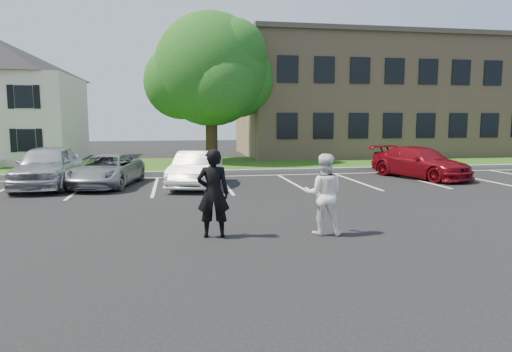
{
  "coord_description": "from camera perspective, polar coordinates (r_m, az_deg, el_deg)",
  "views": [
    {
      "loc": [
        -2.0,
        -10.2,
        2.71
      ],
      "look_at": [
        0.0,
        1.0,
        1.25
      ],
      "focal_mm": 32.0,
      "sensor_mm": 36.0,
      "label": 1
    }
  ],
  "objects": [
    {
      "name": "office_building",
      "position": [
        35.98,
        16.5,
        9.33
      ],
      "size": [
        22.4,
        10.4,
        8.3
      ],
      "color": "tan",
      "rests_on": "ground"
    },
    {
      "name": "stall_lines",
      "position": [
        19.64,
        -0.07,
        -0.6
      ],
      "size": [
        34.0,
        5.36,
        0.01
      ],
      "color": "silver",
      "rests_on": "ground"
    },
    {
      "name": "man_white_shirt",
      "position": [
        10.69,
        8.44,
        -2.27
      ],
      "size": [
        1.08,
        0.95,
        1.89
      ],
      "primitive_type": "imported",
      "rotation": [
        0.0,
        0.0,
        2.85
      ],
      "color": "white",
      "rests_on": "ground"
    },
    {
      "name": "grass_strip",
      "position": [
        26.41,
        -5.74,
        1.48
      ],
      "size": [
        44.0,
        8.0,
        0.08
      ],
      "primitive_type": "cube",
      "color": "#2C5014",
      "rests_on": "ground"
    },
    {
      "name": "car_white_sedan",
      "position": [
        18.08,
        -7.51,
        0.85
      ],
      "size": [
        2.48,
        4.44,
        1.39
      ],
      "primitive_type": "imported",
      "rotation": [
        0.0,
        0.0,
        -0.25
      ],
      "color": "white",
      "rests_on": "ground"
    },
    {
      "name": "man_black_suit",
      "position": [
        10.36,
        -5.38,
        -2.17
      ],
      "size": [
        0.77,
        0.54,
        2.02
      ],
      "primitive_type": "imported",
      "rotation": [
        0.0,
        0.0,
        3.06
      ],
      "color": "black",
      "rests_on": "ground"
    },
    {
      "name": "car_silver_west",
      "position": [
        19.52,
        -24.59,
        1.13
      ],
      "size": [
        1.97,
        4.88,
        1.66
      ],
      "primitive_type": "imported",
      "rotation": [
        0.0,
        0.0,
        -0.0
      ],
      "color": "#BCBCC1",
      "rests_on": "ground"
    },
    {
      "name": "car_red_compact",
      "position": [
        21.83,
        19.83,
        1.6
      ],
      "size": [
        3.48,
        5.19,
        1.4
      ],
      "primitive_type": "imported",
      "rotation": [
        0.0,
        0.0,
        0.35
      ],
      "color": "maroon",
      "rests_on": "ground"
    },
    {
      "name": "ground_plane",
      "position": [
        10.74,
        0.95,
        -7.3
      ],
      "size": [
        90.0,
        90.0,
        0.0
      ],
      "primitive_type": "plane",
      "color": "black",
      "rests_on": "ground"
    },
    {
      "name": "tree",
      "position": [
        27.6,
        -5.5,
        12.77
      ],
      "size": [
        7.8,
        7.2,
        8.8
      ],
      "color": "black",
      "rests_on": "ground"
    },
    {
      "name": "curb",
      "position": [
        22.45,
        -4.95,
        0.55
      ],
      "size": [
        40.0,
        0.3,
        0.15
      ],
      "primitive_type": "cube",
      "color": "gray",
      "rests_on": "ground"
    },
    {
      "name": "car_silver_minivan",
      "position": [
        19.03,
        -18.19,
        0.65
      ],
      "size": [
        2.91,
        4.8,
        1.24
      ],
      "primitive_type": "imported",
      "rotation": [
        0.0,
        0.0,
        -0.2
      ],
      "color": "#9C9EA3",
      "rests_on": "ground"
    }
  ]
}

